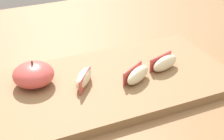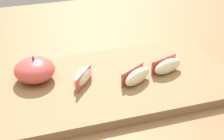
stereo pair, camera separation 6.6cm
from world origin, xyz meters
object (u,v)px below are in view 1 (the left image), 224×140
apple_wedge_back (137,75)px  apple_half_skin_up (33,73)px  cutting_board (112,83)px  apple_wedge_right (82,79)px  apple_wedge_front (165,63)px

apple_wedge_back → apple_half_skin_up: bearing=157.7°
cutting_board → apple_wedge_back: apple_wedge_back is taller
apple_wedge_back → cutting_board: bearing=146.7°
apple_half_skin_up → apple_wedge_back: size_ratio=1.15×
apple_wedge_right → apple_wedge_back: (0.10, -0.03, 0.00)m
cutting_board → apple_half_skin_up: apple_half_skin_up is taller
apple_wedge_back → apple_wedge_right: bearing=163.7°
apple_half_skin_up → apple_wedge_front: apple_half_skin_up is taller
cutting_board → apple_wedge_back: 0.05m
cutting_board → apple_wedge_back: size_ratio=6.94×
apple_wedge_front → apple_wedge_right: 0.17m
apple_wedge_right → cutting_board: bearing=-2.7°
apple_half_skin_up → apple_wedge_right: 0.09m
apple_wedge_front → apple_wedge_back: size_ratio=1.02×
apple_wedge_right → apple_wedge_back: bearing=-16.3°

